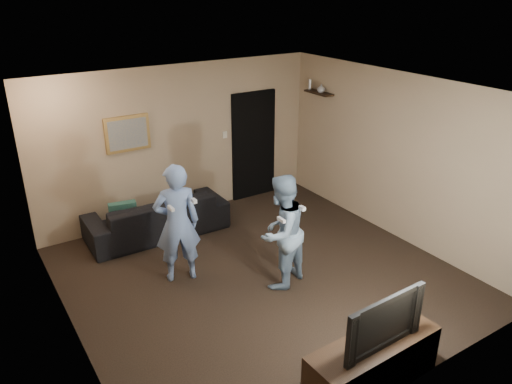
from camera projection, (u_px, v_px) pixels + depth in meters
ground at (261, 276)px, 7.00m from camera, size 5.00×5.00×0.00m
ceiling at (262, 91)px, 5.97m from camera, size 5.00×5.00×0.04m
wall_back at (180, 142)px, 8.42m from camera, size 5.00×0.04×2.60m
wall_front at (412, 281)px, 4.55m from camera, size 5.00×0.04×2.60m
wall_left at (63, 241)px, 5.24m from camera, size 0.04×5.00×2.60m
wall_right at (396, 157)px, 7.73m from camera, size 0.04×5.00×2.60m
sofa at (157, 216)px, 8.04m from camera, size 2.25×0.91×0.65m
throw_pillow at (123, 215)px, 7.71m from camera, size 0.43×0.20×0.41m
painting_frame at (127, 134)px, 7.83m from camera, size 0.72×0.05×0.57m
painting_canvas at (128, 134)px, 7.81m from camera, size 0.62×0.01×0.47m
doorway at (254, 145)px, 9.23m from camera, size 0.90×0.06×2.00m
light_switch at (225, 135)px, 8.82m from camera, size 0.08×0.02×0.12m
wall_shelf at (319, 93)px, 8.79m from camera, size 0.20×0.60×0.03m
shelf_vase at (321, 88)px, 8.72m from camera, size 0.16×0.16×0.15m
shelf_figurine at (310, 84)px, 8.95m from camera, size 0.06×0.06×0.18m
tv_console at (372, 363)px, 5.06m from camera, size 1.49×0.52×0.53m
television at (378, 318)px, 4.84m from camera, size 1.01×0.16×0.58m
wii_player_left at (177, 223)px, 6.64m from camera, size 0.70×0.56×1.68m
wii_player_right at (281, 232)px, 6.53m from camera, size 0.92×0.82×1.57m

